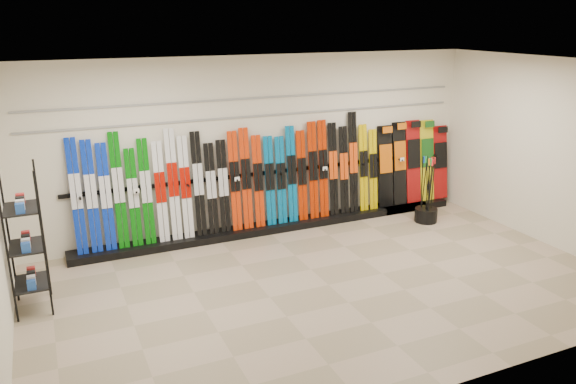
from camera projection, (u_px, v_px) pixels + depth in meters
name	position (u px, v px, depth m)	size (l,w,h in m)	color
floor	(329.00, 285.00, 7.84)	(8.00, 8.00, 0.00)	gray
back_wall	(261.00, 145.00, 9.57)	(8.00, 8.00, 0.00)	beige
right_wall	(552.00, 153.00, 8.95)	(5.00, 5.00, 0.00)	beige
ceiling	(334.00, 66.00, 6.95)	(8.00, 8.00, 0.00)	silver
ski_rack_base	(279.00, 226.00, 9.90)	(8.00, 0.40, 0.12)	black
skis	(239.00, 181.00, 9.40)	(5.38, 0.23, 1.84)	#092AB0
snowboards	(413.00, 163.00, 10.84)	(1.60, 0.24, 1.59)	black
accessory_rack	(26.00, 240.00, 6.96)	(0.40, 0.60, 1.88)	black
pole_bin	(426.00, 215.00, 10.24)	(0.41, 0.41, 0.25)	black
ski_poles	(428.00, 190.00, 10.10)	(0.23, 0.33, 1.18)	black
slatwall_rail_0	(261.00, 116.00, 9.40)	(7.60, 0.02, 0.03)	gray
slatwall_rail_1	(261.00, 98.00, 9.32)	(7.60, 0.02, 0.03)	gray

